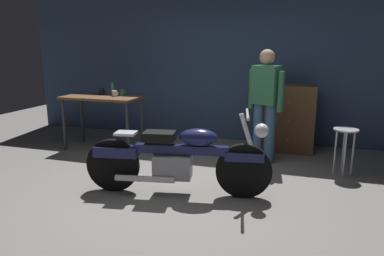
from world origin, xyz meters
The scene contains 11 objects.
ground_plane centered at (0.00, 0.00, 0.00)m, with size 12.00×12.00×0.00m, color gray.
back_wall centered at (0.00, 2.80, 1.55)m, with size 8.00×0.12×3.10m, color #384C70.
workbench centered at (-1.81, 1.47, 0.79)m, with size 1.30×0.64×0.90m.
motorcycle centered at (0.06, 0.02, 0.45)m, with size 2.17×0.73×1.00m.
person_standing centered at (0.86, 1.59, 0.93)m, with size 0.53×0.35×1.67m.
shop_stool centered at (1.97, 1.31, 0.50)m, with size 0.32×0.32×0.64m.
wooden_dresser centered at (1.20, 2.30, 0.55)m, with size 0.80×0.47×1.10m.
mug_black_matte centered at (-1.91, 1.64, 0.95)m, with size 0.12×0.09×0.10m.
mug_white_ceramic centered at (-1.60, 1.53, 0.95)m, with size 0.12×0.09×0.09m.
mug_green_speckled centered at (-1.54, 1.69, 0.95)m, with size 0.11×0.08×0.10m.
bottle centered at (-1.74, 1.71, 1.00)m, with size 0.06×0.06×0.24m.
Camera 1 is at (1.41, -3.71, 1.71)m, focal length 33.46 mm.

